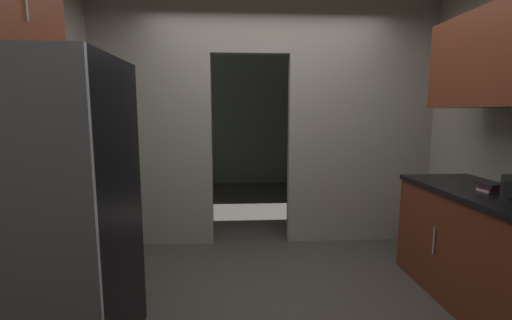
{
  "coord_description": "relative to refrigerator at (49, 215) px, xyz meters",
  "views": [
    {
      "loc": [
        -0.35,
        -2.38,
        1.47
      ],
      "look_at": [
        -0.15,
        0.83,
        1.02
      ],
      "focal_mm": 24.14,
      "sensor_mm": 36.0,
      "label": 1
    }
  ],
  "objects": [
    {
      "name": "adjoining_room_shell",
      "position": [
        1.42,
        4.1,
        0.45
      ],
      "size": [
        3.72,
        3.39,
        2.67
      ],
      "color": "gray",
      "rests_on": "ground"
    },
    {
      "name": "kitchen_partition",
      "position": [
        1.46,
        1.83,
        0.51
      ],
      "size": [
        3.72,
        0.12,
        2.67
      ],
      "color": "#ADA899",
      "rests_on": "ground"
    },
    {
      "name": "book_stack",
      "position": [
        2.93,
        0.39,
        0.04
      ],
      "size": [
        0.15,
        0.18,
        0.07
      ],
      "color": "beige",
      "rests_on": "lower_cabinet_run"
    },
    {
      "name": "refrigerator",
      "position": [
        0.0,
        0.0,
        0.0
      ],
      "size": [
        0.84,
        0.8,
        1.78
      ],
      "color": "black",
      "rests_on": "ground"
    },
    {
      "name": "ground",
      "position": [
        1.42,
        0.41,
        -0.89
      ],
      "size": [
        20.0,
        20.0,
        0.0
      ],
      "primitive_type": "plane",
      "color": "#47423D"
    }
  ]
}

